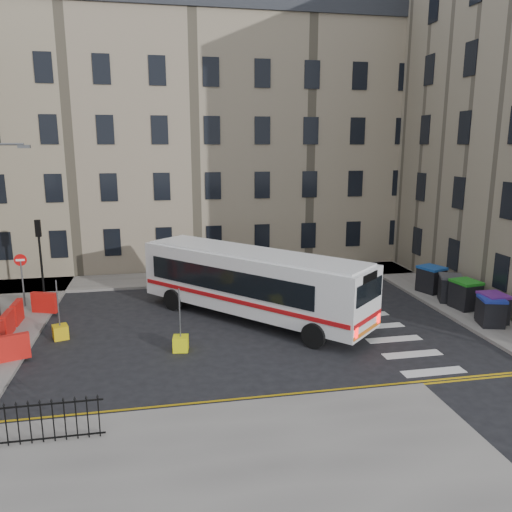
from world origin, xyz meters
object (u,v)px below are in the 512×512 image
object	(u,v)px
bollard_yellow	(60,332)
bus	(252,281)
bollard_chevron	(181,343)
wheelie_bin_c	(465,294)
wheelie_bin_d	(450,288)
wheelie_bin_b	(493,308)
wheelie_bin_e	(431,279)
wheelie_bin_a	(491,311)

from	to	relation	value
bollard_yellow	bus	bearing A→B (deg)	6.44
bollard_chevron	wheelie_bin_c	bearing A→B (deg)	9.13
wheelie_bin_c	bus	bearing A→B (deg)	166.82
wheelie_bin_c	wheelie_bin_d	size ratio (longest dim) A/B	0.90
bus	bollard_yellow	distance (m)	8.71
wheelie_bin_b	wheelie_bin_d	size ratio (longest dim) A/B	0.85
wheelie_bin_c	bollard_chevron	size ratio (longest dim) A/B	2.39
wheelie_bin_c	bollard_chevron	world-z (taller)	wheelie_bin_c
wheelie_bin_d	bollard_chevron	world-z (taller)	wheelie_bin_d
wheelie_bin_b	wheelie_bin_d	world-z (taller)	wheelie_bin_d
bollard_yellow	wheelie_bin_d	bearing A→B (deg)	3.66
bus	wheelie_bin_c	bearing A→B (deg)	-47.52
wheelie_bin_c	bollard_yellow	distance (m)	19.14
wheelie_bin_b	wheelie_bin_c	bearing A→B (deg)	92.28
wheelie_bin_b	wheelie_bin_e	distance (m)	4.99
wheelie_bin_c	bollard_chevron	xyz separation A→B (m)	(-14.14, -2.27, -0.57)
bollard_yellow	bollard_chevron	bearing A→B (deg)	-24.21
bus	bollard_chevron	world-z (taller)	bus
bollard_yellow	wheelie_bin_c	bearing A→B (deg)	0.07
wheelie_bin_c	bollard_yellow	size ratio (longest dim) A/B	2.39
wheelie_bin_a	wheelie_bin_d	size ratio (longest dim) A/B	0.88
bus	bollard_yellow	bearing A→B (deg)	143.96
wheelie_bin_d	wheelie_bin_e	size ratio (longest dim) A/B	0.99
bus	wheelie_bin_a	xyz separation A→B (m)	(10.35, -3.32, -1.06)
wheelie_bin_d	wheelie_bin_e	world-z (taller)	wheelie_bin_e
wheelie_bin_d	wheelie_bin_e	distance (m)	1.74
wheelie_bin_a	wheelie_bin_e	bearing A→B (deg)	104.75
bus	bollard_yellow	world-z (taller)	bus
wheelie_bin_c	wheelie_bin_d	xyz separation A→B (m)	(-0.09, 1.19, -0.02)
bus	wheelie_bin_a	size ratio (longest dim) A/B	7.50
bollard_yellow	bollard_chevron	xyz separation A→B (m)	(5.00, -2.25, 0.00)
wheelie_bin_a	bollard_yellow	distance (m)	19.01
wheelie_bin_b	wheelie_bin_c	xyz separation A→B (m)	(-0.05, 2.05, 0.04)
wheelie_bin_a	wheelie_bin_b	distance (m)	0.47
wheelie_bin_a	bollard_chevron	distance (m)	13.87
bollard_yellow	bollard_chevron	distance (m)	5.48
wheelie_bin_c	bollard_yellow	xyz separation A→B (m)	(-19.14, -0.02, -0.57)
wheelie_bin_e	wheelie_bin_c	bearing A→B (deg)	-106.44
bus	bollard_chevron	distance (m)	5.01
bollard_chevron	bollard_yellow	bearing A→B (deg)	155.79
wheelie_bin_e	bollard_chevron	bearing A→B (deg)	-179.22
bus	wheelie_bin_b	world-z (taller)	bus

